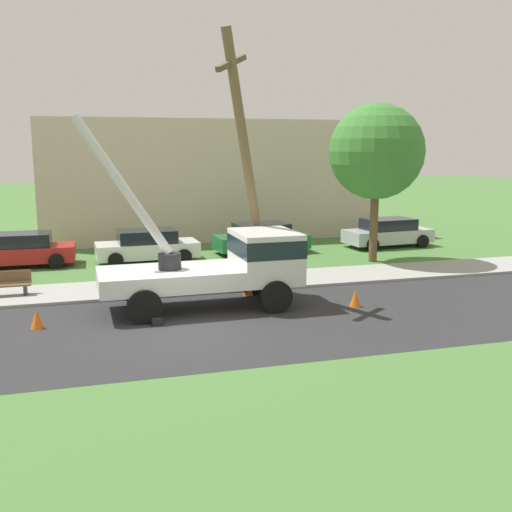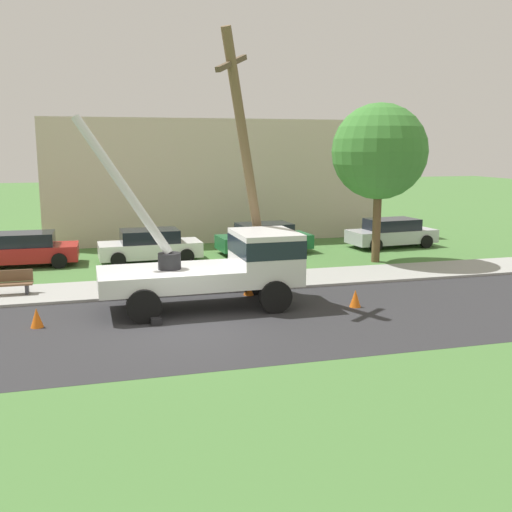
{
  "view_description": "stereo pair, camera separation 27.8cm",
  "coord_description": "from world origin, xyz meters",
  "px_view_note": "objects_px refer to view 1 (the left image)",
  "views": [
    {
      "loc": [
        -2.65,
        -16.12,
        5.04
      ],
      "look_at": [
        2.6,
        1.94,
        1.57
      ],
      "focal_mm": 42.12,
      "sensor_mm": 36.0,
      "label": 1
    },
    {
      "loc": [
        -2.39,
        -16.2,
        5.04
      ],
      "look_at": [
        2.6,
        1.94,
        1.57
      ],
      "focal_mm": 42.12,
      "sensor_mm": 36.0,
      "label": 2
    }
  ],
  "objects_px": {
    "traffic_cone_ahead": "(355,298)",
    "park_bench": "(6,284)",
    "traffic_cone_curbside": "(248,287)",
    "parked_sedan_green": "(261,238)",
    "parked_sedan_red": "(21,250)",
    "roadside_tree_near": "(376,152)",
    "parked_sedan_white": "(147,246)",
    "utility_truck": "(226,262)",
    "traffic_cone_behind": "(37,319)",
    "leaning_utility_pole": "(247,164)",
    "parked_sedan_silver": "(388,233)"
  },
  "relations": [
    {
      "from": "parked_sedan_green",
      "to": "park_bench",
      "type": "height_order",
      "value": "parked_sedan_green"
    },
    {
      "from": "parked_sedan_green",
      "to": "parked_sedan_silver",
      "type": "relative_size",
      "value": 0.99
    },
    {
      "from": "park_bench",
      "to": "leaning_utility_pole",
      "type": "bearing_deg",
      "value": -13.25
    },
    {
      "from": "utility_truck",
      "to": "leaning_utility_pole",
      "type": "height_order",
      "value": "leaning_utility_pole"
    },
    {
      "from": "traffic_cone_curbside",
      "to": "parked_sedan_green",
      "type": "height_order",
      "value": "parked_sedan_green"
    },
    {
      "from": "traffic_cone_curbside",
      "to": "roadside_tree_near",
      "type": "relative_size",
      "value": 0.08
    },
    {
      "from": "leaning_utility_pole",
      "to": "roadside_tree_near",
      "type": "xyz_separation_m",
      "value": [
        6.92,
        4.28,
        0.34
      ]
    },
    {
      "from": "utility_truck",
      "to": "park_bench",
      "type": "distance_m",
      "value": 7.55
    },
    {
      "from": "traffic_cone_curbside",
      "to": "parked_sedan_silver",
      "type": "height_order",
      "value": "parked_sedan_silver"
    },
    {
      "from": "traffic_cone_curbside",
      "to": "parked_sedan_green",
      "type": "relative_size",
      "value": 0.12
    },
    {
      "from": "utility_truck",
      "to": "parked_sedan_green",
      "type": "distance_m",
      "value": 9.66
    },
    {
      "from": "parked_sedan_white",
      "to": "utility_truck",
      "type": "bearing_deg",
      "value": -78.72
    },
    {
      "from": "leaning_utility_pole",
      "to": "parked_sedan_green",
      "type": "distance_m",
      "value": 8.97
    },
    {
      "from": "parked_sedan_silver",
      "to": "parked_sedan_green",
      "type": "bearing_deg",
      "value": 179.99
    },
    {
      "from": "traffic_cone_curbside",
      "to": "roadside_tree_near",
      "type": "height_order",
      "value": "roadside_tree_near"
    },
    {
      "from": "traffic_cone_curbside",
      "to": "parked_sedan_green",
      "type": "bearing_deg",
      "value": 70.18
    },
    {
      "from": "traffic_cone_curbside",
      "to": "park_bench",
      "type": "relative_size",
      "value": 0.35
    },
    {
      "from": "traffic_cone_behind",
      "to": "park_bench",
      "type": "height_order",
      "value": "park_bench"
    },
    {
      "from": "traffic_cone_behind",
      "to": "parked_sedan_white",
      "type": "relative_size",
      "value": 0.13
    },
    {
      "from": "traffic_cone_behind",
      "to": "parked_sedan_green",
      "type": "bearing_deg",
      "value": 45.76
    },
    {
      "from": "traffic_cone_behind",
      "to": "traffic_cone_curbside",
      "type": "height_order",
      "value": "same"
    },
    {
      "from": "parked_sedan_green",
      "to": "utility_truck",
      "type": "bearing_deg",
      "value": -113.34
    },
    {
      "from": "traffic_cone_behind",
      "to": "park_bench",
      "type": "relative_size",
      "value": 0.35
    },
    {
      "from": "traffic_cone_ahead",
      "to": "traffic_cone_behind",
      "type": "distance_m",
      "value": 9.55
    },
    {
      "from": "leaning_utility_pole",
      "to": "parked_sedan_red",
      "type": "xyz_separation_m",
      "value": [
        -7.87,
        7.38,
        -3.71
      ]
    },
    {
      "from": "roadside_tree_near",
      "to": "traffic_cone_behind",
      "type": "bearing_deg",
      "value": -155.03
    },
    {
      "from": "utility_truck",
      "to": "parked_sedan_red",
      "type": "distance_m",
      "value": 10.98
    },
    {
      "from": "leaning_utility_pole",
      "to": "utility_truck",
      "type": "bearing_deg",
      "value": -130.75
    },
    {
      "from": "parked_sedan_red",
      "to": "roadside_tree_near",
      "type": "distance_m",
      "value": 15.65
    },
    {
      "from": "traffic_cone_ahead",
      "to": "parked_sedan_green",
      "type": "height_order",
      "value": "parked_sedan_green"
    },
    {
      "from": "leaning_utility_pole",
      "to": "roadside_tree_near",
      "type": "relative_size",
      "value": 1.26
    },
    {
      "from": "traffic_cone_ahead",
      "to": "utility_truck",
      "type": "bearing_deg",
      "value": 162.24
    },
    {
      "from": "park_bench",
      "to": "traffic_cone_curbside",
      "type": "bearing_deg",
      "value": -13.43
    },
    {
      "from": "parked_sedan_silver",
      "to": "utility_truck",
      "type": "bearing_deg",
      "value": -139.88
    },
    {
      "from": "parked_sedan_green",
      "to": "park_bench",
      "type": "distance_m",
      "value": 12.16
    },
    {
      "from": "parked_sedan_white",
      "to": "parked_sedan_green",
      "type": "relative_size",
      "value": 0.99
    },
    {
      "from": "roadside_tree_near",
      "to": "park_bench",
      "type": "bearing_deg",
      "value": -170.69
    },
    {
      "from": "leaning_utility_pole",
      "to": "traffic_cone_behind",
      "type": "height_order",
      "value": "leaning_utility_pole"
    },
    {
      "from": "traffic_cone_ahead",
      "to": "park_bench",
      "type": "relative_size",
      "value": 0.35
    },
    {
      "from": "traffic_cone_behind",
      "to": "roadside_tree_near",
      "type": "relative_size",
      "value": 0.08
    },
    {
      "from": "parked_sedan_green",
      "to": "parked_sedan_silver",
      "type": "height_order",
      "value": "same"
    },
    {
      "from": "traffic_cone_ahead",
      "to": "parked_sedan_silver",
      "type": "height_order",
      "value": "parked_sedan_silver"
    },
    {
      "from": "traffic_cone_ahead",
      "to": "roadside_tree_near",
      "type": "relative_size",
      "value": 0.08
    },
    {
      "from": "traffic_cone_behind",
      "to": "parked_sedan_green",
      "type": "xyz_separation_m",
      "value": [
        9.47,
        9.72,
        0.43
      ]
    },
    {
      "from": "leaning_utility_pole",
      "to": "park_bench",
      "type": "bearing_deg",
      "value": 166.75
    },
    {
      "from": "traffic_cone_ahead",
      "to": "roadside_tree_near",
      "type": "height_order",
      "value": "roadside_tree_near"
    },
    {
      "from": "traffic_cone_behind",
      "to": "parked_sedan_green",
      "type": "distance_m",
      "value": 13.57
    },
    {
      "from": "park_bench",
      "to": "roadside_tree_near",
      "type": "distance_m",
      "value": 15.59
    },
    {
      "from": "leaning_utility_pole",
      "to": "traffic_cone_curbside",
      "type": "height_order",
      "value": "leaning_utility_pole"
    },
    {
      "from": "traffic_cone_ahead",
      "to": "traffic_cone_behind",
      "type": "relative_size",
      "value": 1.0
    }
  ]
}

